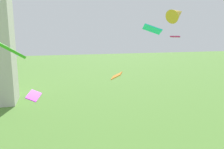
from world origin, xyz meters
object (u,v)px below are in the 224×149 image
at_px(kite_flying_1, 152,29).
at_px(kite_flying_8, 175,37).
at_px(kite_flying_3, 117,76).
at_px(kite_flying_4, 34,96).
at_px(kite_flying_7, 177,14).

xyz_separation_m(kite_flying_1, kite_flying_8, (4.60, 3.82, -0.78)).
height_order(kite_flying_1, kite_flying_8, kite_flying_1).
relative_size(kite_flying_1, kite_flying_3, 0.92).
xyz_separation_m(kite_flying_4, kite_flying_8, (15.52, 1.75, 5.37)).
xyz_separation_m(kite_flying_3, kite_flying_4, (-8.27, -0.56, -1.41)).
height_order(kite_flying_3, kite_flying_4, kite_flying_3).
relative_size(kite_flying_1, kite_flying_7, 0.94).
bearing_deg(kite_flying_8, kite_flying_4, 130.07).
bearing_deg(kite_flying_7, kite_flying_4, 25.12).
bearing_deg(kite_flying_8, kite_flying_7, -176.01).
bearing_deg(kite_flying_7, kite_flying_3, -14.76).
relative_size(kite_flying_1, kite_flying_8, 0.94).
relative_size(kite_flying_3, kite_flying_4, 1.18).
height_order(kite_flying_4, kite_flying_8, kite_flying_8).
bearing_deg(kite_flying_4, kite_flying_8, -63.27).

